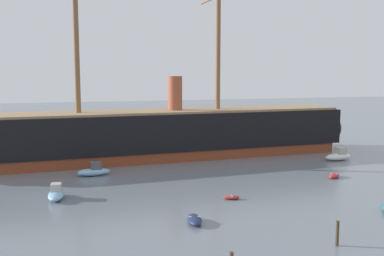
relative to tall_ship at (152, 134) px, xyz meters
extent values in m
cube|color=brown|center=(0.00, 0.00, -3.18)|extent=(61.78, 11.06, 1.60)
cube|color=black|center=(0.00, 0.00, 0.49)|extent=(64.35, 11.52, 5.72)
ellipsoid|color=black|center=(29.47, 0.88, -0.32)|extent=(11.79, 8.99, 7.32)
cube|color=#9E7F5B|center=(0.00, 0.00, 3.52)|extent=(63.05, 10.71, 0.34)
cylinder|color=brown|center=(-11.21, -0.33, 18.23)|extent=(0.80, 0.80, 29.76)
cylinder|color=brown|center=(11.21, 0.33, 18.23)|extent=(0.80, 0.80, 29.76)
cylinder|color=#9E4C33|center=(3.85, 0.11, 6.21)|extent=(2.29, 2.29, 5.72)
ellipsoid|color=#1E284C|center=(-3.19, -31.35, -3.63)|extent=(1.76, 3.09, 0.69)
cube|color=#B2ADA3|center=(-3.19, -31.35, -3.38)|extent=(1.11, 0.45, 0.11)
ellipsoid|color=#B22D28|center=(3.00, -25.24, -3.77)|extent=(1.89, 1.08, 0.42)
cube|color=beige|center=(3.00, -25.24, -3.61)|extent=(0.28, 0.68, 0.06)
ellipsoid|color=#7FB2D6|center=(-14.89, -19.49, -3.51)|extent=(2.05, 4.12, 0.93)
cube|color=#B2ADA3|center=(-14.87, -19.22, -2.77)|extent=(1.19, 1.32, 0.93)
ellipsoid|color=#B22D28|center=(19.54, -20.11, -3.68)|extent=(2.65, 2.31, 0.59)
cube|color=#B2ADA3|center=(19.54, -20.11, -3.46)|extent=(0.71, 0.88, 0.09)
ellipsoid|color=#7FB2D6|center=(-10.02, -9.36, -3.48)|extent=(4.37, 2.01, 1.00)
cube|color=#4C4C51|center=(-9.72, -9.35, -2.68)|extent=(1.37, 1.23, 1.00)
ellipsoid|color=silver|center=(27.36, -10.27, -3.43)|extent=(4.87, 2.37, 1.10)
cube|color=#B2ADA3|center=(27.69, -10.24, -2.55)|extent=(1.55, 1.40, 1.10)
ellipsoid|color=gold|center=(33.71, 5.83, -3.70)|extent=(2.50, 1.42, 0.56)
cube|color=#B2ADA3|center=(33.71, 5.83, -3.49)|extent=(0.36, 0.90, 0.09)
ellipsoid|color=silver|center=(6.69, 20.75, -3.65)|extent=(3.22, 3.08, 0.65)
cube|color=beige|center=(6.57, 20.64, -3.29)|extent=(1.01, 1.00, 0.34)
cylinder|color=silver|center=(6.82, 20.87, -1.49)|extent=(0.09, 0.09, 3.94)
cylinder|color=#423323|center=(5.79, -39.66, -2.98)|extent=(0.26, 0.26, 2.00)
camera|label=1|loc=(-15.06, -67.60, 9.28)|focal=41.20mm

